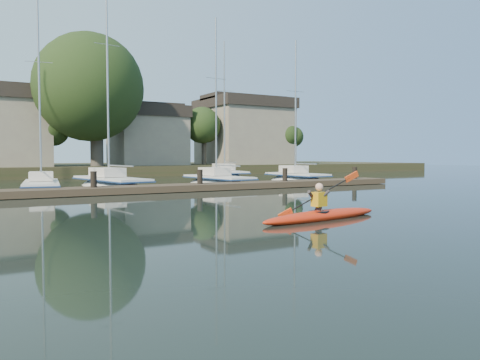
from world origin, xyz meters
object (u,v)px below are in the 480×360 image
kayak (322,213)px  sailboat_1 (42,194)px  dock (150,189)px  sailboat_4 (297,184)px  sailboat_3 (218,187)px  sailboat_7 (225,180)px  sailboat_2 (111,190)px

kayak → sailboat_1: (-6.11, 17.01, -0.37)m
dock → sailboat_1: 6.36m
kayak → sailboat_4: size_ratio=0.42×
dock → sailboat_3: (6.31, 4.17, -0.39)m
sailboat_1 → sailboat_4: sailboat_1 is taller
kayak → dock: kayak is taller
kayak → dock: size_ratio=0.15×
kayak → sailboat_3: (5.23, 17.31, -0.38)m
sailboat_3 → sailboat_7: bearing=54.5°
kayak → sailboat_4: bearing=46.6°
dock → sailboat_2: 5.14m
dock → sailboat_4: size_ratio=2.78×
sailboat_1 → sailboat_2: 4.36m
sailboat_1 → sailboat_7: sailboat_7 is taller
sailboat_4 → sailboat_7: sailboat_7 is taller
kayak → sailboat_3: 18.09m
sailboat_1 → sailboat_3: 11.34m
sailboat_4 → kayak: bearing=-124.1°
sailboat_2 → sailboat_3: size_ratio=1.21×
sailboat_2 → sailboat_3: 7.20m
dock → sailboat_7: (11.51, 12.82, -0.41)m
sailboat_7 → sailboat_3: bearing=-111.1°
kayak → sailboat_7: (10.43, 25.97, -0.40)m
sailboat_2 → sailboat_1: bearing=-173.0°
sailboat_3 → sailboat_2: bearing=168.4°
sailboat_7 → kayak: bearing=-102.0°
sailboat_2 → sailboat_4: (14.36, -0.24, -0.01)m
sailboat_4 → dock: bearing=-159.7°
kayak → sailboat_2: 18.31m
sailboat_4 → sailboat_7: (-2.02, 8.01, -0.00)m
dock → sailboat_4: bearing=19.6°
sailboat_3 → sailboat_4: sailboat_3 is taller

